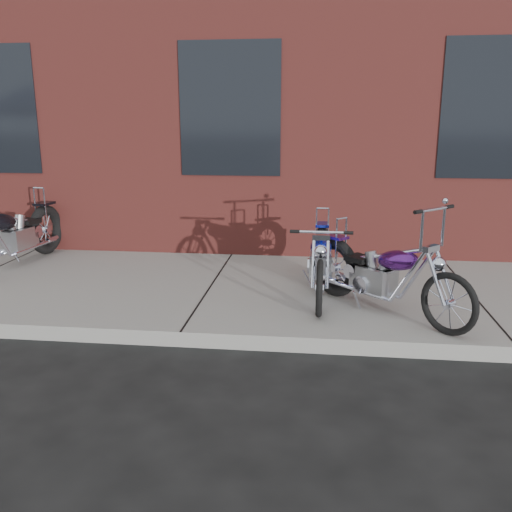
# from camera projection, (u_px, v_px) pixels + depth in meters

# --- Properties ---
(ground) EXTENTS (120.00, 120.00, 0.00)m
(ground) POSITION_uv_depth(u_px,v_px,m) (181.00, 347.00, 5.06)
(ground) COLOR black
(ground) RESTS_ON ground
(sidewalk) EXTENTS (22.00, 3.00, 0.15)m
(sidewalk) POSITION_uv_depth(u_px,v_px,m) (212.00, 291.00, 6.49)
(sidewalk) COLOR gray
(sidewalk) RESTS_ON ground
(building_brick) EXTENTS (22.00, 10.00, 8.00)m
(building_brick) POSITION_uv_depth(u_px,v_px,m) (266.00, 28.00, 11.78)
(building_brick) COLOR maroon
(building_brick) RESTS_ON ground
(chopper_purple) EXTENTS (1.50, 1.53, 1.15)m
(chopper_purple) POSITION_uv_depth(u_px,v_px,m) (382.00, 277.00, 5.48)
(chopper_purple) COLOR black
(chopper_purple) RESTS_ON sidewalk
(chopper_blue) EXTENTS (0.49, 2.03, 0.88)m
(chopper_blue) POSITION_uv_depth(u_px,v_px,m) (321.00, 262.00, 6.09)
(chopper_blue) COLOR black
(chopper_blue) RESTS_ON sidewalk
(chopper_third) EXTENTS (0.58, 2.25, 1.14)m
(chopper_third) POSITION_uv_depth(u_px,v_px,m) (13.00, 237.00, 7.19)
(chopper_third) COLOR black
(chopper_third) RESTS_ON sidewalk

